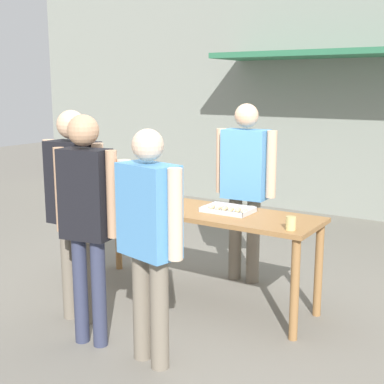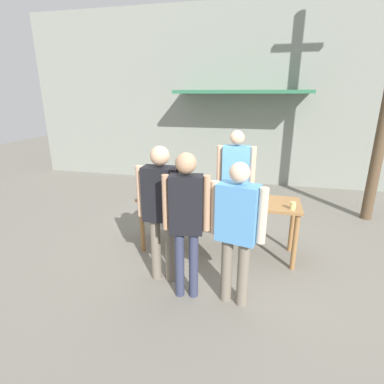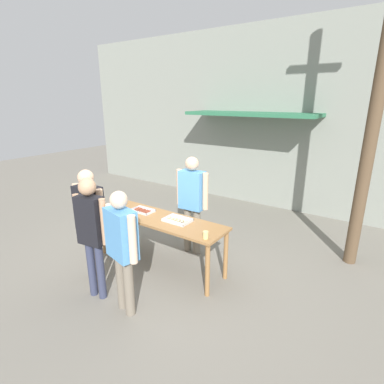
{
  "view_description": "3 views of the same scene",
  "coord_description": "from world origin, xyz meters",
  "px_view_note": "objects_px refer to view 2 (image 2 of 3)",
  "views": [
    {
      "loc": [
        2.56,
        -4.0,
        1.98
      ],
      "look_at": [
        0.0,
        0.0,
        1.02
      ],
      "focal_mm": 50.0,
      "sensor_mm": 36.0,
      "label": 1
    },
    {
      "loc": [
        0.61,
        -4.18,
        2.35
      ],
      "look_at": [
        -0.41,
        0.05,
        0.92
      ],
      "focal_mm": 28.0,
      "sensor_mm": 36.0,
      "label": 2
    },
    {
      "loc": [
        3.06,
        -3.46,
        2.75
      ],
      "look_at": [
        0.19,
        0.69,
        1.17
      ],
      "focal_mm": 28.0,
      "sensor_mm": 36.0,
      "label": 3
    }
  ],
  "objects_px": {
    "condiment_jar_mustard": "(146,195)",
    "person_customer_waiting_in_line": "(186,214)",
    "person_server_behind_table": "(236,174)",
    "person_customer_with_cup": "(237,224)",
    "person_customer_holding_hotdog": "(161,204)",
    "food_tray_buns": "(242,198)",
    "beer_cup": "(293,206)",
    "food_tray_sausages": "(192,194)",
    "condiment_jar_ketchup": "(152,195)"
  },
  "relations": [
    {
      "from": "condiment_jar_ketchup",
      "to": "food_tray_sausages",
      "type": "bearing_deg",
      "value": 25.89
    },
    {
      "from": "food_tray_buns",
      "to": "person_customer_waiting_in_line",
      "type": "relative_size",
      "value": 0.24
    },
    {
      "from": "condiment_jar_mustard",
      "to": "person_server_behind_table",
      "type": "height_order",
      "value": "person_server_behind_table"
    },
    {
      "from": "condiment_jar_ketchup",
      "to": "person_server_behind_table",
      "type": "relative_size",
      "value": 0.04
    },
    {
      "from": "person_customer_with_cup",
      "to": "beer_cup",
      "type": "bearing_deg",
      "value": -111.91
    },
    {
      "from": "person_server_behind_table",
      "to": "person_customer_with_cup",
      "type": "xyz_separation_m",
      "value": [
        0.2,
        -1.85,
        -0.07
      ]
    },
    {
      "from": "condiment_jar_mustard",
      "to": "food_tray_buns",
      "type": "bearing_deg",
      "value": 11.05
    },
    {
      "from": "condiment_jar_ketchup",
      "to": "beer_cup",
      "type": "relative_size",
      "value": 0.75
    },
    {
      "from": "beer_cup",
      "to": "person_customer_with_cup",
      "type": "height_order",
      "value": "person_customer_with_cup"
    },
    {
      "from": "food_tray_sausages",
      "to": "condiment_jar_ketchup",
      "type": "bearing_deg",
      "value": -154.11
    },
    {
      "from": "condiment_jar_ketchup",
      "to": "person_customer_with_cup",
      "type": "relative_size",
      "value": 0.05
    },
    {
      "from": "person_customer_holding_hotdog",
      "to": "food_tray_buns",
      "type": "bearing_deg",
      "value": -135.06
    },
    {
      "from": "food_tray_sausages",
      "to": "person_customer_waiting_in_line",
      "type": "distance_m",
      "value": 1.26
    },
    {
      "from": "beer_cup",
      "to": "person_server_behind_table",
      "type": "height_order",
      "value": "person_server_behind_table"
    },
    {
      "from": "person_customer_waiting_in_line",
      "to": "food_tray_buns",
      "type": "bearing_deg",
      "value": -122.86
    },
    {
      "from": "person_customer_holding_hotdog",
      "to": "person_customer_with_cup",
      "type": "relative_size",
      "value": 1.05
    },
    {
      "from": "person_customer_with_cup",
      "to": "person_customer_holding_hotdog",
      "type": "bearing_deg",
      "value": -1.44
    },
    {
      "from": "condiment_jar_ketchup",
      "to": "person_customer_waiting_in_line",
      "type": "xyz_separation_m",
      "value": [
        0.78,
        -0.96,
        0.16
      ]
    },
    {
      "from": "person_customer_with_cup",
      "to": "food_tray_sausages",
      "type": "bearing_deg",
      "value": -43.39
    },
    {
      "from": "beer_cup",
      "to": "person_server_behind_table",
      "type": "distance_m",
      "value": 1.26
    },
    {
      "from": "person_server_behind_table",
      "to": "person_customer_with_cup",
      "type": "height_order",
      "value": "person_server_behind_table"
    },
    {
      "from": "food_tray_buns",
      "to": "person_server_behind_table",
      "type": "xyz_separation_m",
      "value": [
        -0.16,
        0.64,
        0.18
      ]
    },
    {
      "from": "condiment_jar_mustard",
      "to": "person_customer_with_cup",
      "type": "relative_size",
      "value": 0.05
    },
    {
      "from": "condiment_jar_mustard",
      "to": "person_customer_waiting_in_line",
      "type": "xyz_separation_m",
      "value": [
        0.87,
        -0.95,
        0.16
      ]
    },
    {
      "from": "condiment_jar_ketchup",
      "to": "person_customer_waiting_in_line",
      "type": "bearing_deg",
      "value": -50.7
    },
    {
      "from": "person_customer_holding_hotdog",
      "to": "person_customer_waiting_in_line",
      "type": "xyz_separation_m",
      "value": [
        0.39,
        -0.26,
        0.01
      ]
    },
    {
      "from": "beer_cup",
      "to": "person_customer_holding_hotdog",
      "type": "relative_size",
      "value": 0.06
    },
    {
      "from": "beer_cup",
      "to": "food_tray_buns",
      "type": "bearing_deg",
      "value": 159.05
    },
    {
      "from": "condiment_jar_mustard",
      "to": "person_customer_waiting_in_line",
      "type": "bearing_deg",
      "value": -47.38
    },
    {
      "from": "food_tray_buns",
      "to": "beer_cup",
      "type": "height_order",
      "value": "beer_cup"
    },
    {
      "from": "condiment_jar_ketchup",
      "to": "beer_cup",
      "type": "height_order",
      "value": "beer_cup"
    },
    {
      "from": "food_tray_sausages",
      "to": "person_customer_holding_hotdog",
      "type": "xyz_separation_m",
      "value": [
        -0.15,
        -0.96,
        0.18
      ]
    },
    {
      "from": "condiment_jar_mustard",
      "to": "beer_cup",
      "type": "bearing_deg",
      "value": 0.19
    },
    {
      "from": "food_tray_sausages",
      "to": "person_customer_holding_hotdog",
      "type": "bearing_deg",
      "value": -99.11
    },
    {
      "from": "condiment_jar_mustard",
      "to": "person_customer_waiting_in_line",
      "type": "height_order",
      "value": "person_customer_waiting_in_line"
    },
    {
      "from": "condiment_jar_ketchup",
      "to": "person_server_behind_table",
      "type": "xyz_separation_m",
      "value": [
        1.15,
        0.91,
        0.16
      ]
    },
    {
      "from": "food_tray_sausages",
      "to": "food_tray_buns",
      "type": "height_order",
      "value": "food_tray_buns"
    },
    {
      "from": "beer_cup",
      "to": "person_customer_with_cup",
      "type": "xyz_separation_m",
      "value": [
        -0.66,
        -0.94,
        0.08
      ]
    },
    {
      "from": "person_customer_waiting_in_line",
      "to": "person_customer_holding_hotdog",
      "type": "bearing_deg",
      "value": -43.91
    },
    {
      "from": "person_server_behind_table",
      "to": "person_customer_waiting_in_line",
      "type": "relative_size",
      "value": 1.02
    },
    {
      "from": "food_tray_buns",
      "to": "person_server_behind_table",
      "type": "height_order",
      "value": "person_server_behind_table"
    },
    {
      "from": "food_tray_buns",
      "to": "person_customer_holding_hotdog",
      "type": "distance_m",
      "value": 1.34
    },
    {
      "from": "food_tray_sausages",
      "to": "beer_cup",
      "type": "bearing_deg",
      "value": -10.42
    },
    {
      "from": "food_tray_sausages",
      "to": "beer_cup",
      "type": "distance_m",
      "value": 1.48
    },
    {
      "from": "condiment_jar_ketchup",
      "to": "person_customer_with_cup",
      "type": "bearing_deg",
      "value": -34.82
    },
    {
      "from": "person_server_behind_table",
      "to": "person_customer_with_cup",
      "type": "relative_size",
      "value": 1.06
    },
    {
      "from": "beer_cup",
      "to": "person_customer_holding_hotdog",
      "type": "xyz_separation_m",
      "value": [
        -1.61,
        -0.69,
        0.14
      ]
    },
    {
      "from": "condiment_jar_mustard",
      "to": "beer_cup",
      "type": "distance_m",
      "value": 2.1
    },
    {
      "from": "person_customer_waiting_in_line",
      "to": "beer_cup",
      "type": "bearing_deg",
      "value": -151.51
    },
    {
      "from": "condiment_jar_mustard",
      "to": "person_customer_holding_hotdog",
      "type": "distance_m",
      "value": 0.85
    }
  ]
}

